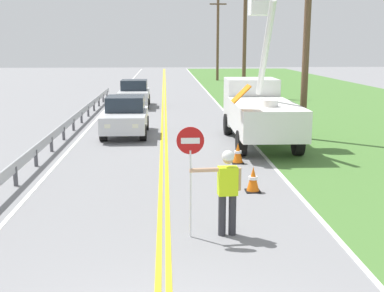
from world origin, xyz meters
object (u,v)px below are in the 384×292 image
(utility_bucket_truck, at_px, (258,107))
(oncoming_sedan_second, at_px, (134,94))
(utility_pole_mid, at_px, (245,38))
(traffic_cone_lead, at_px, (253,180))
(traffic_cone_mid, at_px, (238,153))
(utility_pole_near, at_px, (307,38))
(oncoming_sedan_nearest, at_px, (125,116))
(stop_sign_paddle, at_px, (190,157))
(utility_pole_far, at_px, (218,38))
(flagger_worker, at_px, (227,187))

(utility_bucket_truck, xyz_separation_m, oncoming_sedan_second, (-5.73, 11.91, -0.59))
(utility_pole_mid, bearing_deg, traffic_cone_lead, -98.38)
(utility_bucket_truck, relative_size, traffic_cone_mid, 9.77)
(traffic_cone_lead, bearing_deg, utility_pole_near, 65.53)
(utility_pole_near, bearing_deg, traffic_cone_mid, -128.17)
(oncoming_sedan_nearest, relative_size, traffic_cone_lead, 5.88)
(utility_pole_near, xyz_separation_m, utility_pole_mid, (0.18, 17.13, 0.17))
(utility_pole_mid, relative_size, traffic_cone_mid, 11.92)
(stop_sign_paddle, bearing_deg, utility_pole_far, 83.27)
(stop_sign_paddle, xyz_separation_m, traffic_cone_mid, (1.94, 6.42, -1.37))
(utility_pole_near, distance_m, traffic_cone_mid, 6.71)
(utility_bucket_truck, distance_m, utility_pole_far, 34.98)
(flagger_worker, bearing_deg, traffic_cone_lead, 70.21)
(stop_sign_paddle, distance_m, utility_bucket_truck, 10.58)
(oncoming_sedan_nearest, bearing_deg, traffic_cone_lead, -64.87)
(utility_bucket_truck, bearing_deg, oncoming_sedan_second, 115.71)
(utility_pole_mid, bearing_deg, oncoming_sedan_second, -143.40)
(stop_sign_paddle, height_order, traffic_cone_mid, stop_sign_paddle)
(utility_bucket_truck, distance_m, utility_pole_mid, 18.20)
(utility_bucket_truck, distance_m, oncoming_sedan_second, 13.23)
(utility_pole_mid, bearing_deg, flagger_worker, -99.69)
(flagger_worker, relative_size, utility_bucket_truck, 0.27)
(stop_sign_paddle, relative_size, utility_pole_mid, 0.28)
(flagger_worker, bearing_deg, stop_sign_paddle, -175.16)
(utility_pole_mid, bearing_deg, utility_pole_near, -90.60)
(oncoming_sedan_second, distance_m, utility_pole_mid, 10.53)
(flagger_worker, relative_size, stop_sign_paddle, 0.78)
(flagger_worker, xyz_separation_m, utility_bucket_truck, (2.51, 9.99, 0.38))
(oncoming_sedan_nearest, bearing_deg, utility_pole_far, 77.13)
(stop_sign_paddle, relative_size, oncoming_sedan_nearest, 0.57)
(oncoming_sedan_second, height_order, traffic_cone_mid, oncoming_sedan_second)
(stop_sign_paddle, height_order, oncoming_sedan_nearest, stop_sign_paddle)
(flagger_worker, xyz_separation_m, oncoming_sedan_nearest, (-3.00, 11.83, -0.21))
(traffic_cone_lead, xyz_separation_m, traffic_cone_mid, (0.06, 3.29, 0.00))
(utility_pole_far, bearing_deg, oncoming_sedan_nearest, -102.87)
(utility_pole_near, bearing_deg, utility_pole_mid, 89.40)
(oncoming_sedan_second, bearing_deg, stop_sign_paddle, -83.63)
(traffic_cone_lead, height_order, traffic_cone_mid, same)
(utility_pole_near, relative_size, utility_pole_far, 0.92)
(oncoming_sedan_nearest, height_order, traffic_cone_mid, oncoming_sedan_nearest)
(utility_pole_near, distance_m, utility_pole_far, 34.09)
(utility_pole_near, bearing_deg, utility_pole_far, 90.08)
(flagger_worker, relative_size, oncoming_sedan_second, 0.44)
(flagger_worker, distance_m, utility_pole_far, 45.14)
(utility_pole_far, xyz_separation_m, traffic_cone_mid, (-3.35, -38.42, -4.21))
(utility_pole_far, relative_size, traffic_cone_lead, 12.45)
(flagger_worker, relative_size, utility_pole_far, 0.21)
(utility_pole_far, bearing_deg, utility_bucket_truck, -93.30)
(stop_sign_paddle, relative_size, oncoming_sedan_second, 0.57)
(oncoming_sedan_nearest, height_order, oncoming_sedan_second, same)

